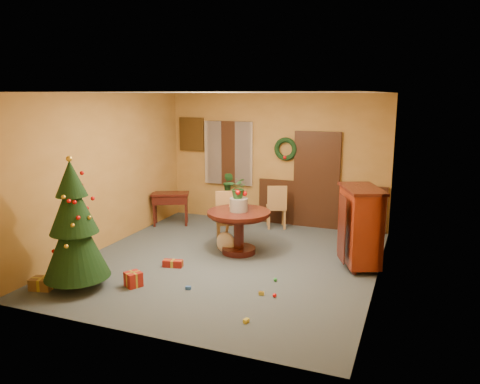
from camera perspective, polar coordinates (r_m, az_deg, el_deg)
The scene contains 21 objects.
room_envelope at distance 10.42m, azimuth 5.32°, elevation 2.07°, with size 5.50×5.50×5.50m.
dining_table at distance 8.55m, azimuth -0.15°, elevation -3.90°, with size 1.15×1.15×0.79m.
urn at distance 8.46m, azimuth -0.15°, elevation -1.57°, with size 0.33×0.33×0.24m, color slate.
centerpiece_plant at distance 8.39m, azimuth -0.15°, elevation 0.52°, with size 0.35×0.30×0.39m, color #1E4C23.
chair_near at distance 9.05m, azimuth -1.54°, elevation -3.01°, with size 0.60×0.60×1.03m.
chair_far at distance 10.16m, azimuth 4.48°, elevation -1.61°, with size 0.54×0.54×0.96m.
guitar at distance 8.66m, azimuth -1.78°, elevation -4.59°, with size 0.36×0.17×0.85m, color white, non-canonical shape.
plant_stand at distance 10.42m, azimuth -1.42°, elevation -1.49°, with size 0.29×0.29×0.76m.
stand_plant at distance 10.32m, azimuth -1.43°, elevation 1.22°, with size 0.24×0.19×0.43m, color #19471E.
christmas_tree at distance 7.34m, azimuth -19.56°, elevation -4.02°, with size 0.98×0.98×2.01m.
writing_desk at distance 10.52m, azimuth -8.49°, elevation -1.06°, with size 0.92×0.71×0.73m.
sideboard at distance 8.12m, azimuth 14.43°, elevation -3.85°, with size 0.93×1.20×1.37m.
gift_a at distance 7.75m, azimuth -22.96°, elevation -10.24°, with size 0.37×0.31×0.18m.
gift_b at distance 7.42m, azimuth -12.87°, elevation -10.33°, with size 0.30×0.30×0.23m.
gift_c at distance 7.99m, azimuth -20.91°, elevation -9.57°, with size 0.28×0.28×0.13m.
gift_d at distance 8.10m, azimuth -8.19°, elevation -8.62°, with size 0.35×0.20×0.12m.
toy_a at distance 7.20m, azimuth -6.33°, elevation -11.54°, with size 0.08×0.05×0.05m, color #295AB4.
toy_b at distance 7.46m, azimuth 4.33°, elevation -10.61°, with size 0.06×0.06×0.06m, color green.
toy_c at distance 6.22m, azimuth 0.75°, elevation -15.42°, with size 0.08×0.05×0.05m, color gold.
toy_d at distance 6.92m, azimuth 4.24°, elevation -12.45°, with size 0.06×0.06×0.06m, color red.
toy_e at distance 6.99m, azimuth 2.62°, elevation -12.24°, with size 0.08×0.05×0.05m, color gold.
Camera 1 is at (3.01, -7.18, 2.87)m, focal length 35.00 mm.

